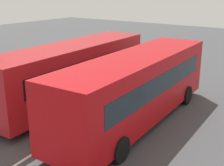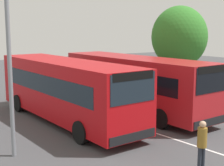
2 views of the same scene
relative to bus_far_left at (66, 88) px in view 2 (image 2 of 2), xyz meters
The scene contains 7 objects.
ground_plane 2.76m from the bus_far_left, 82.36° to the left, with size 74.46×74.46×0.00m, color #424244.
bus_far_left is the anchor object (origin of this frame).
bus_center_left 4.23m from the bus_far_left, 86.38° to the left, with size 10.85×3.04×3.15m.
pedestrian 8.18m from the bus_far_left, ahead, with size 0.34×0.34×1.74m.
street_lamp 5.44m from the bus_far_left, 48.66° to the right, with size 1.26×2.29×7.66m.
depot_tree 10.98m from the bus_far_left, 103.11° to the left, with size 4.28×3.85×6.41m.
lane_stripe_outer_left 2.75m from the bus_far_left, 82.36° to the left, with size 15.77×0.12×0.01m, color silver.
Camera 2 is at (14.91, -9.50, 4.73)m, focal length 53.39 mm.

